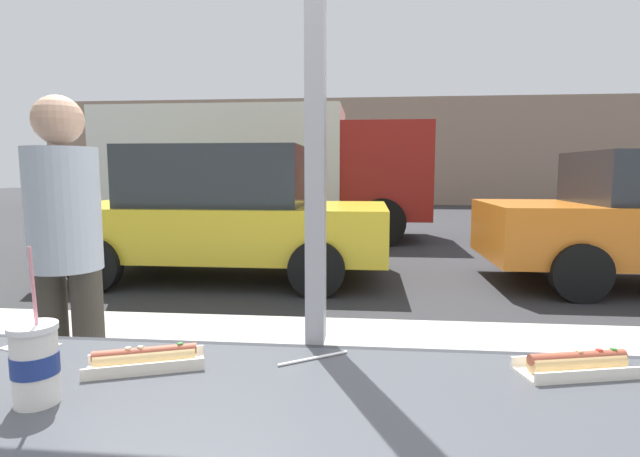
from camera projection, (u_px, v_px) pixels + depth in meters
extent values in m
plane|color=#2D2D30|center=(359.00, 246.00, 9.29)|extent=(60.00, 60.00, 0.00)
cube|color=#B2ADA3|center=(342.00, 396.00, 2.95)|extent=(16.00, 2.80, 0.11)
cube|color=#2A2C30|center=(314.00, 350.00, 1.30)|extent=(2.31, 0.02, 0.02)
cube|color=#9E9EA3|center=(316.00, 95.00, 1.27)|extent=(0.05, 0.08, 1.31)
cube|color=gray|center=(364.00, 152.00, 20.98)|extent=(28.00, 1.20, 4.42)
cylinder|color=silver|center=(35.00, 367.00, 0.97)|extent=(0.09, 0.09, 0.15)
cylinder|color=navy|center=(35.00, 363.00, 0.97)|extent=(0.09, 0.09, 0.04)
cylinder|color=black|center=(33.00, 332.00, 0.96)|extent=(0.08, 0.08, 0.01)
cylinder|color=white|center=(33.00, 327.00, 0.96)|extent=(0.09, 0.09, 0.01)
cylinder|color=pink|center=(34.00, 296.00, 0.95)|extent=(0.02, 0.03, 0.20)
cube|color=beige|center=(146.00, 367.00, 1.15)|extent=(0.28, 0.17, 0.01)
cube|color=beige|center=(144.00, 370.00, 1.11)|extent=(0.25, 0.10, 0.03)
cube|color=beige|center=(147.00, 356.00, 1.19)|extent=(0.25, 0.10, 0.03)
cylinder|color=#DBB77A|center=(146.00, 357.00, 1.15)|extent=(0.23, 0.11, 0.04)
cylinder|color=#9E4733|center=(145.00, 352.00, 1.15)|extent=(0.23, 0.10, 0.03)
cube|color=beige|center=(140.00, 348.00, 1.14)|extent=(0.01, 0.01, 0.01)
cube|color=#337A2D|center=(180.00, 345.00, 1.17)|extent=(0.02, 0.02, 0.01)
cube|color=beige|center=(128.00, 349.00, 1.14)|extent=(0.01, 0.01, 0.01)
cube|color=silver|center=(576.00, 372.00, 1.12)|extent=(0.28, 0.16, 0.01)
cube|color=silver|center=(591.00, 376.00, 1.07)|extent=(0.26, 0.07, 0.03)
cube|color=silver|center=(564.00, 359.00, 1.17)|extent=(0.26, 0.07, 0.03)
cylinder|color=tan|center=(577.00, 362.00, 1.12)|extent=(0.23, 0.09, 0.04)
cylinder|color=#9E4733|center=(577.00, 357.00, 1.12)|extent=(0.23, 0.08, 0.03)
cube|color=red|center=(599.00, 351.00, 1.12)|extent=(0.01, 0.01, 0.01)
cube|color=#337A2D|center=(614.00, 350.00, 1.13)|extent=(0.01, 0.01, 0.01)
cube|color=beige|center=(579.00, 352.00, 1.12)|extent=(0.01, 0.01, 0.01)
cylinder|color=white|center=(313.00, 358.00, 1.20)|extent=(0.16, 0.11, 0.01)
cube|color=white|center=(31.00, 347.00, 1.29)|extent=(0.14, 0.12, 0.00)
cube|color=gold|center=(226.00, 229.00, 6.47)|extent=(4.21, 1.87, 0.65)
cube|color=#282D33|center=(221.00, 176.00, 6.39)|extent=(2.19, 1.64, 0.75)
cylinder|color=black|center=(329.00, 244.00, 7.31)|extent=(0.64, 0.18, 0.64)
cylinder|color=black|center=(317.00, 269.00, 5.46)|extent=(0.64, 0.18, 0.64)
cylinder|color=black|center=(161.00, 242.00, 7.56)|extent=(0.64, 0.18, 0.64)
cylinder|color=black|center=(94.00, 265.00, 5.71)|extent=(0.64, 0.18, 0.64)
cylinder|color=black|center=(528.00, 248.00, 6.97)|extent=(0.64, 0.18, 0.64)
cylinder|color=black|center=(581.00, 273.00, 5.26)|extent=(0.64, 0.18, 0.64)
cube|color=silver|center=(227.00, 163.00, 10.43)|extent=(4.95, 2.20, 2.24)
cube|color=maroon|center=(381.00, 171.00, 10.14)|extent=(1.90, 2.10, 1.90)
cylinder|color=black|center=(379.00, 213.00, 11.29)|extent=(0.90, 0.24, 0.90)
cylinder|color=black|center=(382.00, 222.00, 9.22)|extent=(0.90, 0.24, 0.90)
cylinder|color=black|center=(205.00, 211.00, 11.73)|extent=(0.90, 0.24, 0.90)
cylinder|color=black|center=(168.00, 220.00, 9.56)|extent=(0.90, 0.24, 0.90)
cylinder|color=#38342C|center=(54.00, 356.00, 2.33)|extent=(0.14, 0.14, 0.84)
cylinder|color=#38342C|center=(90.00, 357.00, 2.31)|extent=(0.14, 0.14, 0.84)
cylinder|color=#AAB6C4|center=(63.00, 209.00, 2.24)|extent=(0.32, 0.32, 0.56)
sphere|color=tan|center=(58.00, 120.00, 2.19)|extent=(0.22, 0.22, 0.22)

